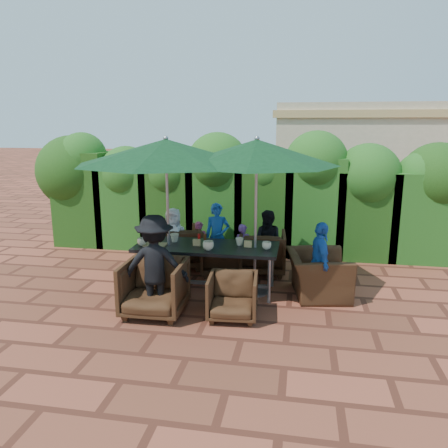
% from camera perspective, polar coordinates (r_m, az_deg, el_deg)
% --- Properties ---
extents(ground, '(80.00, 80.00, 0.00)m').
position_cam_1_polar(ground, '(7.21, -0.35, -8.46)').
color(ground, brown).
rests_on(ground, ground).
extents(dining_table, '(2.26, 0.90, 0.75)m').
position_cam_1_polar(dining_table, '(6.95, -2.28, -3.40)').
color(dining_table, black).
rests_on(dining_table, ground).
extents(umbrella_left, '(2.80, 2.80, 2.46)m').
position_cam_1_polar(umbrella_left, '(6.77, -7.57, 9.31)').
color(umbrella_left, gray).
rests_on(umbrella_left, ground).
extents(umbrella_right, '(2.46, 2.46, 2.46)m').
position_cam_1_polar(umbrella_right, '(6.59, 4.30, 9.27)').
color(umbrella_right, gray).
rests_on(umbrella_right, ground).
extents(chair_far_left, '(1.08, 1.06, 0.86)m').
position_cam_1_polar(chair_far_left, '(8.17, -6.13, -2.78)').
color(chair_far_left, black).
rests_on(chair_far_left, ground).
extents(chair_far_mid, '(0.81, 0.78, 0.74)m').
position_cam_1_polar(chair_far_mid, '(7.81, -0.27, -3.90)').
color(chair_far_mid, black).
rests_on(chair_far_mid, ground).
extents(chair_far_right, '(0.86, 0.82, 0.83)m').
position_cam_1_polar(chair_far_right, '(7.89, 5.03, -3.41)').
color(chair_far_right, black).
rests_on(chair_far_right, ground).
extents(chair_near_left, '(0.85, 0.79, 0.86)m').
position_cam_1_polar(chair_near_left, '(6.23, -9.10, -7.89)').
color(chair_near_left, black).
rests_on(chair_near_left, ground).
extents(chair_near_right, '(0.71, 0.67, 0.69)m').
position_cam_1_polar(chair_near_right, '(6.07, 1.14, -9.19)').
color(chair_near_right, black).
rests_on(chair_near_right, ground).
extents(chair_end_right, '(0.83, 1.13, 0.90)m').
position_cam_1_polar(chair_end_right, '(6.97, 12.22, -5.57)').
color(chair_end_right, black).
rests_on(chair_end_right, ground).
extents(adult_far_left, '(0.58, 0.36, 1.16)m').
position_cam_1_polar(adult_far_left, '(7.97, -6.63, -2.05)').
color(adult_far_left, white).
rests_on(adult_far_left, ground).
extents(adult_far_mid, '(0.51, 0.44, 1.24)m').
position_cam_1_polar(adult_far_mid, '(7.96, -0.88, -1.70)').
color(adult_far_mid, blue).
rests_on(adult_far_mid, ground).
extents(adult_far_right, '(0.61, 0.43, 1.17)m').
position_cam_1_polar(adult_far_right, '(7.73, 5.90, -2.50)').
color(adult_far_right, black).
rests_on(adult_far_right, ground).
extents(adult_near_left, '(0.97, 0.58, 1.42)m').
position_cam_1_polar(adult_near_left, '(6.17, -8.98, -5.33)').
color(adult_near_left, black).
rests_on(adult_near_left, ground).
extents(adult_end_right, '(0.50, 0.77, 1.22)m').
position_cam_1_polar(adult_end_right, '(6.74, 12.44, -4.84)').
color(adult_end_right, blue).
rests_on(adult_end_right, ground).
extents(child_left, '(0.38, 0.35, 0.87)m').
position_cam_1_polar(child_left, '(8.14, -3.18, -2.73)').
color(child_left, '#D24A7E').
rests_on(child_left, ground).
extents(child_right, '(0.39, 0.36, 0.89)m').
position_cam_1_polar(child_right, '(7.86, 2.53, -3.23)').
color(child_right, purple).
rests_on(child_right, ground).
extents(pedestrian_a, '(1.50, 1.24, 1.56)m').
position_cam_1_polar(pedestrian_a, '(10.90, 12.17, 2.83)').
color(pedestrian_a, green).
rests_on(pedestrian_a, ground).
extents(pedestrian_b, '(0.84, 0.56, 1.66)m').
position_cam_1_polar(pedestrian_b, '(11.13, 17.90, 2.96)').
color(pedestrian_b, '#D24A7E').
rests_on(pedestrian_b, ground).
extents(pedestrian_c, '(1.16, 0.75, 1.68)m').
position_cam_1_polar(pedestrian_c, '(11.19, 22.81, 2.67)').
color(pedestrian_c, '#9A9CA3').
rests_on(pedestrian_c, ground).
extents(cup_a, '(0.15, 0.15, 0.12)m').
position_cam_1_polar(cup_a, '(7.04, -10.67, -2.28)').
color(cup_a, beige).
rests_on(cup_a, dining_table).
extents(cup_b, '(0.14, 0.14, 0.14)m').
position_cam_1_polar(cup_b, '(7.16, -6.47, -1.80)').
color(cup_b, beige).
rests_on(cup_b, dining_table).
extents(cup_c, '(0.17, 0.17, 0.14)m').
position_cam_1_polar(cup_c, '(6.67, -2.07, -2.82)').
color(cup_c, beige).
rests_on(cup_c, dining_table).
extents(cup_d, '(0.13, 0.13, 0.12)m').
position_cam_1_polar(cup_d, '(6.92, 2.04, -2.30)').
color(cup_d, beige).
rests_on(cup_d, dining_table).
extents(cup_e, '(0.15, 0.15, 0.12)m').
position_cam_1_polar(cup_e, '(6.73, 5.59, -2.82)').
color(cup_e, beige).
rests_on(cup_e, dining_table).
extents(ketchup_bottle, '(0.04, 0.04, 0.17)m').
position_cam_1_polar(ketchup_bottle, '(6.99, -3.28, -1.96)').
color(ketchup_bottle, '#B20C0A').
rests_on(ketchup_bottle, dining_table).
extents(sauce_bottle, '(0.04, 0.04, 0.17)m').
position_cam_1_polar(sauce_bottle, '(6.96, -2.50, -2.01)').
color(sauce_bottle, '#4C230C').
rests_on(sauce_bottle, dining_table).
extents(serving_tray, '(0.35, 0.25, 0.02)m').
position_cam_1_polar(serving_tray, '(7.02, -8.92, -2.67)').
color(serving_tray, olive).
rests_on(serving_tray, dining_table).
extents(number_block_left, '(0.12, 0.06, 0.10)m').
position_cam_1_polar(number_block_left, '(6.92, -3.56, -2.43)').
color(number_block_left, tan).
rests_on(number_block_left, dining_table).
extents(number_block_right, '(0.12, 0.06, 0.10)m').
position_cam_1_polar(number_block_right, '(6.83, 3.16, -2.61)').
color(number_block_right, tan).
rests_on(number_block_right, dining_table).
extents(hedge_wall, '(9.10, 1.60, 2.52)m').
position_cam_1_polar(hedge_wall, '(9.12, 1.37, 4.78)').
color(hedge_wall, '#193A0F').
rests_on(hedge_wall, ground).
extents(building, '(6.20, 3.08, 3.20)m').
position_cam_1_polar(building, '(13.83, 19.75, 7.89)').
color(building, beige).
rests_on(building, ground).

